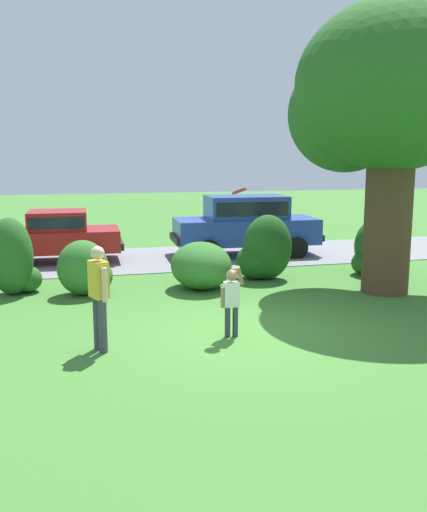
{
  "coord_description": "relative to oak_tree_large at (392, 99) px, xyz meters",
  "views": [
    {
      "loc": [
        -3.06,
        -9.39,
        3.15
      ],
      "look_at": [
        -0.19,
        1.81,
        1.1
      ],
      "focal_mm": 39.55,
      "sensor_mm": 36.0,
      "label": 1
    }
  ],
  "objects": [
    {
      "name": "ground_plane",
      "position": [
        -4.11,
        -2.34,
        -4.43
      ],
      "size": [
        80.0,
        80.0,
        0.0
      ],
      "primitive_type": "plane",
      "color": "#3D752D"
    },
    {
      "name": "driveway_strip",
      "position": [
        -4.11,
        5.4,
        -4.42
      ],
      "size": [
        28.0,
        4.4,
        0.02
      ],
      "primitive_type": "cube",
      "color": "slate",
      "rests_on": "ground"
    },
    {
      "name": "oak_tree_large",
      "position": [
        0.0,
        0.0,
        0.0
      ],
      "size": [
        4.69,
        4.66,
        6.59
      ],
      "color": "#513823",
      "rests_on": "ground"
    },
    {
      "name": "shrub_near_tree",
      "position": [
        -8.47,
        1.72,
        -3.61
      ],
      "size": [
        1.17,
        1.0,
        1.79
      ],
      "color": "#286023",
      "rests_on": "ground"
    },
    {
      "name": "shrub_centre_left",
      "position": [
        -6.86,
        1.29,
        -3.86
      ],
      "size": [
        1.26,
        1.1,
        1.27
      ],
      "color": "#33702B",
      "rests_on": "ground"
    },
    {
      "name": "shrub_centre",
      "position": [
        -4.16,
        1.2,
        -3.86
      ],
      "size": [
        1.45,
        1.7,
        1.13
      ],
      "color": "#33702B",
      "rests_on": "ground"
    },
    {
      "name": "shrub_centre_right",
      "position": [
        -2.34,
        1.84,
        -3.7
      ],
      "size": [
        1.44,
        1.14,
        1.68
      ],
      "color": "#1E511C",
      "rests_on": "ground"
    },
    {
      "name": "shrub_far_end",
      "position": [
        0.78,
        1.73,
        -3.74
      ],
      "size": [
        1.29,
        1.19,
        1.49
      ],
      "color": "#1E511C",
      "rests_on": "ground"
    },
    {
      "name": "parked_sedan",
      "position": [
        -7.74,
        5.59,
        -3.58
      ],
      "size": [
        4.44,
        2.18,
        1.56
      ],
      "color": "maroon",
      "rests_on": "ground"
    },
    {
      "name": "parked_suv",
      "position": [
        -1.71,
        5.37,
        -3.35
      ],
      "size": [
        4.78,
        2.26,
        1.92
      ],
      "color": "#28429E",
      "rests_on": "ground"
    },
    {
      "name": "child_thrower",
      "position": [
        -4.48,
        -2.53,
        -3.71
      ],
      "size": [
        0.46,
        0.25,
        1.29
      ],
      "color": "#383842",
      "rests_on": "ground"
    },
    {
      "name": "frisbee",
      "position": [
        -4.21,
        -2.07,
        -1.89
      ],
      "size": [
        0.3,
        0.28,
        0.17
      ],
      "color": "red"
    },
    {
      "name": "adult_onlooker",
      "position": [
        -6.76,
        -2.7,
        -3.45
      ],
      "size": [
        0.34,
        0.5,
        1.74
      ],
      "color": "#3F3F4C",
      "rests_on": "ground"
    }
  ]
}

